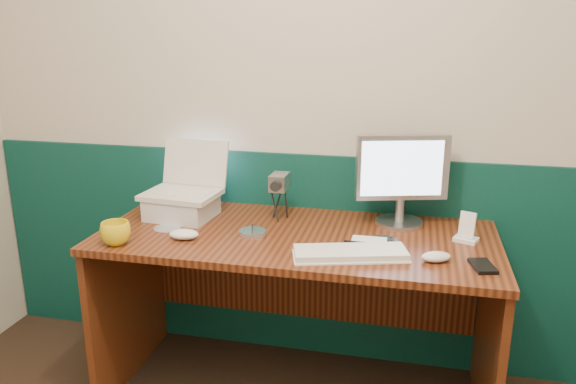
% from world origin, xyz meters
% --- Properties ---
extents(back_wall, '(3.50, 0.04, 2.50)m').
position_xyz_m(back_wall, '(0.00, 1.75, 1.25)').
color(back_wall, beige).
rests_on(back_wall, ground).
extents(wainscot, '(3.48, 0.02, 1.00)m').
position_xyz_m(wainscot, '(0.00, 1.74, 0.50)').
color(wainscot, '#07322C').
rests_on(wainscot, ground).
extents(desk, '(1.60, 0.70, 0.75)m').
position_xyz_m(desk, '(-0.12, 1.38, 0.38)').
color(desk, '#3C170B').
rests_on(desk, ground).
extents(laptop_riser, '(0.29, 0.25, 0.09)m').
position_xyz_m(laptop_riser, '(-0.66, 1.47, 0.80)').
color(laptop_riser, silver).
rests_on(laptop_riser, desk).
extents(laptop, '(0.33, 0.27, 0.26)m').
position_xyz_m(laptop, '(-0.66, 1.47, 0.97)').
color(laptop, silver).
rests_on(laptop, laptop_riser).
extents(monitor, '(0.40, 0.21, 0.38)m').
position_xyz_m(monitor, '(0.28, 1.59, 0.94)').
color(monitor, '#A6A6AA').
rests_on(monitor, desk).
extents(keyboard, '(0.43, 0.24, 0.02)m').
position_xyz_m(keyboard, '(0.12, 1.19, 0.76)').
color(keyboard, white).
rests_on(keyboard, desk).
extents(mouse_right, '(0.12, 0.10, 0.04)m').
position_xyz_m(mouse_right, '(0.42, 1.22, 0.77)').
color(mouse_right, silver).
rests_on(mouse_right, desk).
extents(mouse_left, '(0.13, 0.09, 0.04)m').
position_xyz_m(mouse_left, '(-0.54, 1.23, 0.77)').
color(mouse_left, white).
rests_on(mouse_left, desk).
extents(mug, '(0.13, 0.13, 0.09)m').
position_xyz_m(mug, '(-0.78, 1.12, 0.79)').
color(mug, yellow).
rests_on(mug, desk).
extents(camcorder, '(0.09, 0.13, 0.20)m').
position_xyz_m(camcorder, '(-0.23, 1.55, 0.85)').
color(camcorder, '#A3A2A7').
rests_on(camcorder, desk).
extents(cd_spindle, '(0.11, 0.11, 0.02)m').
position_xyz_m(cd_spindle, '(-0.29, 1.32, 0.76)').
color(cd_spindle, silver).
rests_on(cd_spindle, desk).
extents(cd_loose_a, '(0.11, 0.11, 0.00)m').
position_xyz_m(cd_loose_a, '(-0.66, 1.33, 0.75)').
color(cd_loose_a, silver).
rests_on(cd_loose_a, desk).
extents(cd_loose_b, '(0.12, 0.12, 0.00)m').
position_xyz_m(cd_loose_b, '(0.22, 1.38, 0.75)').
color(cd_loose_b, '#AEB5BE').
rests_on(cd_loose_b, desk).
extents(pen, '(0.15, 0.01, 0.01)m').
position_xyz_m(pen, '(0.15, 1.33, 0.75)').
color(pen, black).
rests_on(pen, desk).
extents(papers, '(0.14, 0.09, 0.00)m').
position_xyz_m(papers, '(0.17, 1.37, 0.75)').
color(papers, white).
rests_on(papers, desk).
extents(dock, '(0.11, 0.09, 0.02)m').
position_xyz_m(dock, '(0.54, 1.45, 0.76)').
color(dock, white).
rests_on(dock, desk).
extents(music_player, '(0.07, 0.05, 0.10)m').
position_xyz_m(music_player, '(0.54, 1.45, 0.82)').
color(music_player, white).
rests_on(music_player, dock).
extents(pda, '(0.10, 0.13, 0.01)m').
position_xyz_m(pda, '(0.58, 1.20, 0.76)').
color(pda, black).
rests_on(pda, desk).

